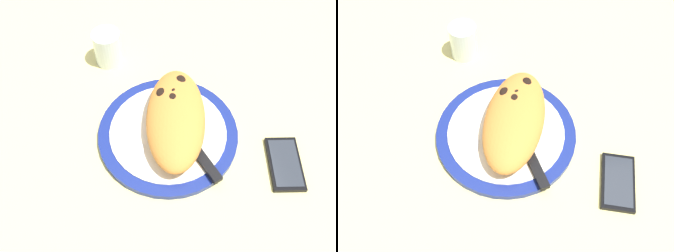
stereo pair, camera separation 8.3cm
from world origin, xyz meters
TOP-DOWN VIEW (x-y plane):
  - ground_plane at (0.00, 0.00)cm, footprint 150.00×150.00cm
  - plate at (0.00, 0.00)cm, footprint 30.40×30.40cm
  - calzone at (-0.73, 1.82)cm, footprint 28.39×18.14cm
  - fork at (0.11, -6.70)cm, footprint 15.09×2.96cm
  - knife at (6.63, 4.81)cm, footprint 21.99×8.87cm
  - smartphone at (12.23, 22.32)cm, footprint 13.53×8.88cm
  - water_glass at (-25.26, -9.71)cm, footprint 6.74×6.74cm

SIDE VIEW (x-z plane):
  - ground_plane at x=0.00cm, z-range -3.00..0.00cm
  - smartphone at x=12.23cm, z-range -0.02..1.14cm
  - plate at x=0.00cm, z-range -0.04..1.72cm
  - fork at x=0.11cm, z-range 1.76..2.16cm
  - knife at x=6.63cm, z-range 1.66..2.86cm
  - water_glass at x=-25.26cm, z-range -0.55..8.16cm
  - calzone at x=-0.73cm, z-range 1.80..8.48cm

